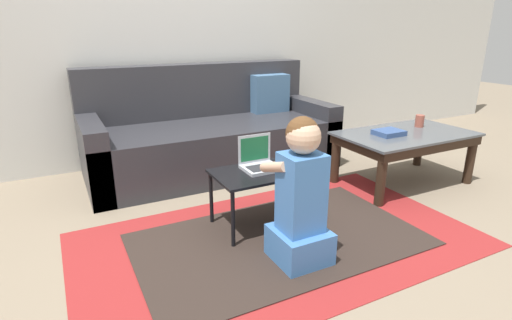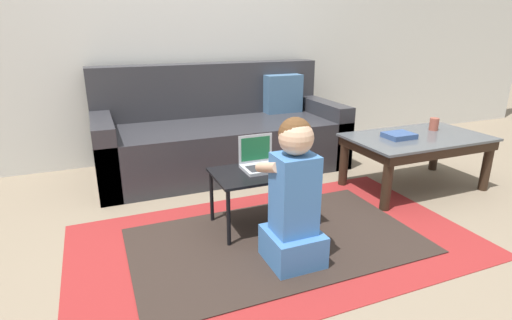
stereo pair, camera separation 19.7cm
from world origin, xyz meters
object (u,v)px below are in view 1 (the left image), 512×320
laptop (260,163)px  computer_mouse (293,166)px  couch (211,135)px  book_on_table (389,133)px  person_seated (301,198)px  cup_on_table (420,121)px  coffee_table (405,141)px  laptop_desk (262,177)px

laptop → computer_mouse: size_ratio=2.03×
couch → book_on_table: couch is taller
couch → person_seated: (-0.13, -1.65, 0.07)m
cup_on_table → book_on_table: cup_on_table is taller
coffee_table → person_seated: size_ratio=1.33×
laptop → computer_mouse: (0.18, -0.10, -0.01)m
coffee_table → laptop: (-1.36, -0.09, 0.05)m
couch → book_on_table: size_ratio=9.95×
laptop_desk → laptop: bearing=83.2°
laptop_desk → laptop: size_ratio=2.68×
laptop_desk → laptop: laptop is taller
coffee_table → book_on_table: book_on_table is taller
coffee_table → book_on_table: (-0.18, 0.01, 0.09)m
laptop_desk → cup_on_table: 1.65m
laptop_desk → person_seated: person_seated is taller
couch → coffee_table: size_ratio=1.98×
laptop → person_seated: (-0.02, -0.50, -0.04)m
coffee_table → cup_on_table: 0.30m
laptop → cup_on_table: (1.62, 0.18, 0.07)m
book_on_table → person_seated: bearing=-153.6°
computer_mouse → cup_on_table: 1.47m
coffee_table → book_on_table: bearing=176.3°
laptop_desk → person_seated: 0.46m
coffee_table → cup_on_table: (0.25, 0.10, 0.12)m
laptop_desk → couch: bearing=84.5°
couch → computer_mouse: size_ratio=19.01×
laptop → book_on_table: (1.19, 0.10, 0.04)m
laptop_desk → cup_on_table: size_ratio=6.12×
person_seated → cup_on_table: bearing=22.7°
computer_mouse → book_on_table: 1.03m
coffee_table → laptop: size_ratio=4.72×
couch → laptop_desk: (-0.12, -1.19, 0.03)m
person_seated → cup_on_table: 1.78m
laptop → cup_on_table: 1.63m
coffee_table → cup_on_table: cup_on_table is taller
laptop → coffee_table: bearing=3.7°
coffee_table → computer_mouse: coffee_table is taller
cup_on_table → book_on_table: (-0.43, -0.09, -0.03)m
laptop_desk → cup_on_table: bearing=8.1°
laptop → cup_on_table: bearing=6.5°
cup_on_table → book_on_table: 0.44m
person_seated → cup_on_table: size_ratio=8.10×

